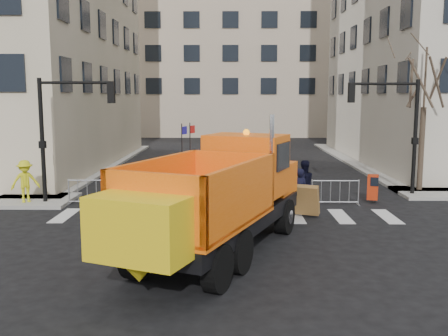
{
  "coord_description": "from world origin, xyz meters",
  "views": [
    {
      "loc": [
        -0.03,
        -13.5,
        4.62
      ],
      "look_at": [
        -0.22,
        2.5,
        2.32
      ],
      "focal_mm": 40.0,
      "sensor_mm": 36.0,
      "label": 1
    }
  ],
  "objects_px": {
    "cop_c": "(284,194)",
    "newspaper_box": "(373,187)",
    "cop_b": "(303,184)",
    "cop_a": "(299,191)",
    "plow_truck": "(218,195)",
    "worker": "(25,181)"
  },
  "relations": [
    {
      "from": "cop_c",
      "to": "newspaper_box",
      "type": "height_order",
      "value": "cop_c"
    },
    {
      "from": "cop_b",
      "to": "cop_c",
      "type": "distance_m",
      "value": 1.97
    },
    {
      "from": "cop_a",
      "to": "newspaper_box",
      "type": "height_order",
      "value": "cop_a"
    },
    {
      "from": "plow_truck",
      "to": "cop_a",
      "type": "xyz_separation_m",
      "value": [
        3.08,
        5.21,
        -0.9
      ]
    },
    {
      "from": "plow_truck",
      "to": "worker",
      "type": "bearing_deg",
      "value": 74.14
    },
    {
      "from": "plow_truck",
      "to": "cop_c",
      "type": "bearing_deg",
      "value": -4.67
    },
    {
      "from": "cop_a",
      "to": "worker",
      "type": "xyz_separation_m",
      "value": [
        -11.44,
        1.46,
        0.13
      ]
    },
    {
      "from": "cop_b",
      "to": "cop_c",
      "type": "relative_size",
      "value": 1.12
    },
    {
      "from": "cop_b",
      "to": "cop_a",
      "type": "bearing_deg",
      "value": 61.71
    },
    {
      "from": "cop_a",
      "to": "cop_b",
      "type": "height_order",
      "value": "cop_b"
    },
    {
      "from": "plow_truck",
      "to": "cop_c",
      "type": "relative_size",
      "value": 6.0
    },
    {
      "from": "cop_a",
      "to": "cop_c",
      "type": "height_order",
      "value": "cop_a"
    },
    {
      "from": "plow_truck",
      "to": "cop_c",
      "type": "distance_m",
      "value": 5.34
    },
    {
      "from": "worker",
      "to": "newspaper_box",
      "type": "distance_m",
      "value": 14.99
    },
    {
      "from": "cop_c",
      "to": "worker",
      "type": "height_order",
      "value": "worker"
    },
    {
      "from": "cop_b",
      "to": "newspaper_box",
      "type": "distance_m",
      "value": 3.36
    },
    {
      "from": "cop_b",
      "to": "worker",
      "type": "bearing_deg",
      "value": -13.41
    },
    {
      "from": "cop_a",
      "to": "newspaper_box",
      "type": "distance_m",
      "value": 4.15
    },
    {
      "from": "worker",
      "to": "cop_c",
      "type": "bearing_deg",
      "value": -41.33
    },
    {
      "from": "cop_c",
      "to": "newspaper_box",
      "type": "bearing_deg",
      "value": 150.91
    },
    {
      "from": "worker",
      "to": "cop_b",
      "type": "bearing_deg",
      "value": -32.31
    },
    {
      "from": "cop_c",
      "to": "worker",
      "type": "bearing_deg",
      "value": -72.55
    }
  ]
}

